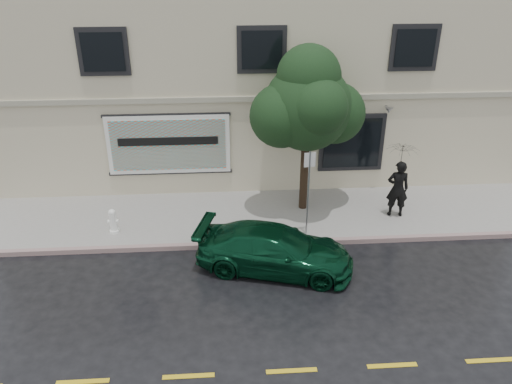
{
  "coord_description": "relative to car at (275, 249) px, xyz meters",
  "views": [
    {
      "loc": [
        -1.3,
        -11.31,
        8.18
      ],
      "look_at": [
        -0.38,
        2.2,
        1.49
      ],
      "focal_mm": 35.0,
      "sensor_mm": 36.0,
      "label": 1
    }
  ],
  "objects": [
    {
      "name": "road_marking",
      "position": [
        -0.02,
        -3.81,
        -0.62
      ],
      "size": [
        19.0,
        0.12,
        0.01
      ],
      "primitive_type": "cube",
      "color": "gold",
      "rests_on": "ground"
    },
    {
      "name": "car",
      "position": [
        0.0,
        0.0,
        0.0
      ],
      "size": [
        4.68,
        2.99,
        1.26
      ],
      "primitive_type": "imported",
      "rotation": [
        0.0,
        0.0,
        1.3
      ],
      "color": "#08341E",
      "rests_on": "ground"
    },
    {
      "name": "umbrella",
      "position": [
        4.26,
        2.57,
        1.85
      ],
      "size": [
        1.25,
        1.25,
        0.8
      ],
      "primitive_type": "imported",
      "rotation": [
        0.0,
        0.0,
        0.18
      ],
      "color": "black",
      "rests_on": "pedestrian"
    },
    {
      "name": "sign_pole",
      "position": [
        1.15,
        1.59,
        1.15
      ],
      "size": [
        0.34,
        0.06,
        2.74
      ],
      "rotation": [
        0.0,
        0.0,
        0.13
      ],
      "color": "gray",
      "rests_on": "sidewalk"
    },
    {
      "name": "billboard",
      "position": [
        -3.22,
        4.61,
        1.42
      ],
      "size": [
        4.3,
        0.16,
        2.2
      ],
      "color": "white",
      "rests_on": "ground"
    },
    {
      "name": "curb",
      "position": [
        -0.02,
        1.19,
        -0.56
      ],
      "size": [
        20.0,
        0.18,
        0.16
      ],
      "primitive_type": "cube",
      "color": "gray",
      "rests_on": "ground"
    },
    {
      "name": "fire_hydrant",
      "position": [
        -4.82,
        2.08,
        -0.09
      ],
      "size": [
        0.33,
        0.31,
        0.8
      ],
      "rotation": [
        0.0,
        0.0,
        0.31
      ],
      "color": "white",
      "rests_on": "sidewalk"
    },
    {
      "name": "building",
      "position": [
        -0.02,
        8.69,
        2.87
      ],
      "size": [
        20.0,
        8.12,
        7.0
      ],
      "color": "beige",
      "rests_on": "ground"
    },
    {
      "name": "sidewalk",
      "position": [
        -0.02,
        2.94,
        -0.56
      ],
      "size": [
        20.0,
        3.5,
        0.15
      ],
      "primitive_type": "cube",
      "color": "#98968F",
      "rests_on": "ground"
    },
    {
      "name": "ground",
      "position": [
        -0.02,
        -0.31,
        -0.63
      ],
      "size": [
        90.0,
        90.0,
        0.0
      ],
      "primitive_type": "plane",
      "color": "black",
      "rests_on": "ground"
    },
    {
      "name": "pedestrian",
      "position": [
        4.26,
        2.57,
        0.48
      ],
      "size": [
        0.76,
        0.56,
        1.93
      ],
      "primitive_type": "imported",
      "rotation": [
        0.0,
        0.0,
        2.99
      ],
      "color": "black",
      "rests_on": "sidewalk"
    },
    {
      "name": "street_tree",
      "position": [
        1.31,
        3.32,
        3.04
      ],
      "size": [
        2.75,
        2.75,
        4.91
      ],
      "color": "black",
      "rests_on": "sidewalk"
    }
  ]
}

